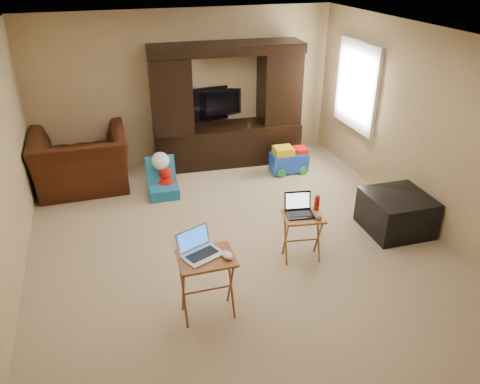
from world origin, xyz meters
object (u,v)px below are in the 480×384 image
object	(u,v)px
recliner	(81,161)
plush_toy	(166,179)
entertainment_center	(227,106)
ottoman	(396,213)
tray_table_left	(207,286)
child_rocker	(163,178)
mouse_right	(319,217)
laptop_right	(300,206)
push_toy	(289,159)
water_bottle	(317,203)
tray_table_right	(302,237)
mouse_left	(227,255)
laptop_left	(202,245)
television	(223,104)

from	to	relation	value
recliner	plush_toy	bearing A→B (deg)	157.59
entertainment_center	ottoman	bearing A→B (deg)	-57.56
recliner	tray_table_left	size ratio (longest dim) A/B	1.96
child_rocker	plush_toy	size ratio (longest dim) A/B	1.40
child_rocker	ottoman	xyz separation A→B (m)	(2.74, -1.86, -0.04)
mouse_right	ottoman	bearing A→B (deg)	14.86
laptop_right	mouse_right	bearing A→B (deg)	-30.09
entertainment_center	laptop_right	size ratio (longest dim) A/B	7.92
push_toy	water_bottle	xyz separation A→B (m)	(-0.62, -2.24, 0.45)
tray_table_left	laptop_right	size ratio (longest dim) A/B	2.27
tray_table_right	ottoman	bearing A→B (deg)	18.36
plush_toy	mouse_left	size ratio (longest dim) A/B	2.89
entertainment_center	laptop_right	world-z (taller)	entertainment_center
push_toy	mouse_left	world-z (taller)	mouse_left
entertainment_center	water_bottle	xyz separation A→B (m)	(0.23, -2.93, -0.32)
laptop_left	laptop_right	distance (m)	1.42
push_toy	tray_table_right	xyz separation A→B (m)	(-0.82, -2.32, 0.07)
plush_toy	mouse_right	distance (m)	2.73
mouse_left	mouse_right	world-z (taller)	mouse_left
laptop_right	laptop_left	bearing A→B (deg)	-145.84
ottoman	entertainment_center	bearing A→B (deg)	118.02
push_toy	tray_table_right	size ratio (longest dim) A/B	1.03
child_rocker	plush_toy	distance (m)	0.16
tray_table_left	tray_table_right	size ratio (longest dim) A/B	1.19
push_toy	water_bottle	bearing A→B (deg)	-102.99
tray_table_left	mouse_left	xyz separation A→B (m)	(0.19, -0.07, 0.38)
recliner	mouse_left	xyz separation A→B (m)	(1.32, -3.38, 0.28)
ottoman	laptop_left	world-z (taller)	laptop_left
recliner	tray_table_right	world-z (taller)	recliner
television	tray_table_right	world-z (taller)	television
entertainment_center	ottoman	distance (m)	3.24
mouse_right	child_rocker	bearing A→B (deg)	122.93
entertainment_center	recliner	world-z (taller)	entertainment_center
tray_table_right	mouse_left	xyz separation A→B (m)	(-1.10, -0.67, 0.44)
laptop_right	child_rocker	bearing A→B (deg)	130.73
child_rocker	laptop_left	distance (m)	2.71
push_toy	mouse_right	size ratio (longest dim) A/B	5.06
laptop_left	water_bottle	bearing A→B (deg)	0.36
mouse_right	laptop_left	bearing A→B (deg)	-162.73
entertainment_center	mouse_right	world-z (taller)	entertainment_center
tray_table_right	water_bottle	xyz separation A→B (m)	(0.20, 0.08, 0.39)
tray_table_left	laptop_left	xyz separation A→B (m)	(-0.03, 0.03, 0.47)
recliner	laptop_right	distance (m)	3.60
child_rocker	plush_toy	world-z (taller)	child_rocker
television	tray_table_right	xyz separation A→B (m)	(0.04, -3.25, -0.66)
laptop_right	mouse_left	xyz separation A→B (m)	(-1.06, -0.69, 0.02)
push_toy	laptop_right	bearing A→B (deg)	-107.99
entertainment_center	water_bottle	world-z (taller)	entertainment_center
mouse_left	laptop_left	bearing A→B (deg)	155.56
laptop_left	mouse_left	bearing A→B (deg)	-47.29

